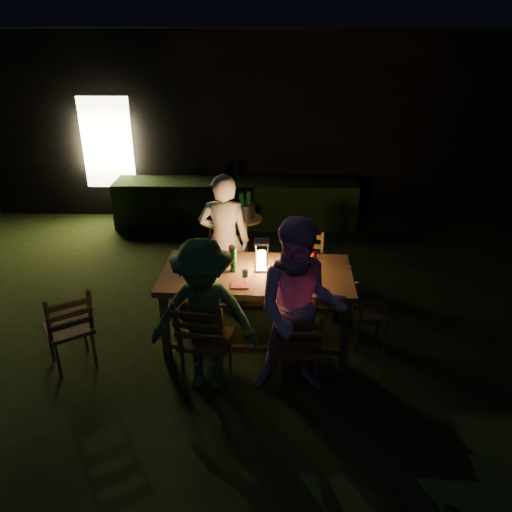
{
  "coord_description": "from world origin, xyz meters",
  "views": [
    {
      "loc": [
        0.06,
        -4.6,
        3.3
      ],
      "look_at": [
        -0.06,
        0.44,
        0.93
      ],
      "focal_mm": 35.0,
      "sensor_mm": 36.0,
      "label": 1
    }
  ],
  "objects_px": {
    "chair_near_right": "(297,360)",
    "chair_end": "(367,322)",
    "bottle_bucket_a": "(242,209)",
    "chair_far_left": "(225,280)",
    "bottle_table": "(233,260)",
    "dining_table": "(257,279)",
    "lantern": "(262,257)",
    "side_table": "(245,223)",
    "bottle_bucket_b": "(249,207)",
    "chair_spare": "(72,342)",
    "chair_near_left": "(206,354)",
    "person_house_side": "(224,241)",
    "chair_far_right": "(304,285)",
    "person_opp_left": "(204,317)",
    "ice_bucket": "(245,211)",
    "person_opp_right": "(300,310)"
  },
  "relations": [
    {
      "from": "lantern",
      "to": "person_opp_right",
      "type": "bearing_deg",
      "value": -67.47
    },
    {
      "from": "chair_spare",
      "to": "person_house_side",
      "type": "xyz_separation_m",
      "value": [
        1.49,
        1.38,
        0.56
      ]
    },
    {
      "from": "bottle_table",
      "to": "chair_far_left",
      "type": "bearing_deg",
      "value": 102.23
    },
    {
      "from": "chair_end",
      "to": "lantern",
      "type": "relative_size",
      "value": 2.57
    },
    {
      "from": "person_opp_left",
      "to": "bottle_bucket_a",
      "type": "relative_size",
      "value": 4.91
    },
    {
      "from": "person_house_side",
      "to": "lantern",
      "type": "height_order",
      "value": "person_house_side"
    },
    {
      "from": "chair_end",
      "to": "person_opp_right",
      "type": "bearing_deg",
      "value": -49.16
    },
    {
      "from": "chair_near_left",
      "to": "chair_spare",
      "type": "bearing_deg",
      "value": -179.4
    },
    {
      "from": "ice_bucket",
      "to": "bottle_bucket_b",
      "type": "xyz_separation_m",
      "value": [
        0.05,
        0.04,
        0.05
      ]
    },
    {
      "from": "dining_table",
      "to": "person_opp_right",
      "type": "distance_m",
      "value": 0.94
    },
    {
      "from": "side_table",
      "to": "dining_table",
      "type": "bearing_deg",
      "value": -84.22
    },
    {
      "from": "person_house_side",
      "to": "bottle_bucket_a",
      "type": "xyz_separation_m",
      "value": [
        0.15,
        1.27,
        -0.03
      ]
    },
    {
      "from": "chair_near_left",
      "to": "chair_far_right",
      "type": "bearing_deg",
      "value": 63.7
    },
    {
      "from": "dining_table",
      "to": "lantern",
      "type": "distance_m",
      "value": 0.25
    },
    {
      "from": "chair_near_right",
      "to": "side_table",
      "type": "distance_m",
      "value": 3.02
    },
    {
      "from": "chair_end",
      "to": "lantern",
      "type": "xyz_separation_m",
      "value": [
        -1.18,
        0.1,
        0.74
      ]
    },
    {
      "from": "chair_end",
      "to": "bottle_bucket_a",
      "type": "distance_m",
      "value": 2.68
    },
    {
      "from": "person_house_side",
      "to": "bottle_bucket_b",
      "type": "xyz_separation_m",
      "value": [
        0.25,
        1.35,
        -0.03
      ]
    },
    {
      "from": "ice_bucket",
      "to": "chair_end",
      "type": "bearing_deg",
      "value": -56.59
    },
    {
      "from": "dining_table",
      "to": "chair_near_left",
      "type": "height_order",
      "value": "chair_near_left"
    },
    {
      "from": "chair_near_right",
      "to": "chair_end",
      "type": "distance_m",
      "value": 1.1
    },
    {
      "from": "side_table",
      "to": "bottle_bucket_b",
      "type": "distance_m",
      "value": 0.25
    },
    {
      "from": "lantern",
      "to": "bottle_bucket_a",
      "type": "bearing_deg",
      "value": 98.81
    },
    {
      "from": "bottle_bucket_a",
      "to": "side_table",
      "type": "bearing_deg",
      "value": 38.66
    },
    {
      "from": "chair_far_left",
      "to": "bottle_table",
      "type": "height_order",
      "value": "bottle_table"
    },
    {
      "from": "chair_far_left",
      "to": "bottle_bucket_b",
      "type": "height_order",
      "value": "chair_far_left"
    },
    {
      "from": "dining_table",
      "to": "bottle_bucket_b",
      "type": "relative_size",
      "value": 6.53
    },
    {
      "from": "dining_table",
      "to": "chair_far_left",
      "type": "bearing_deg",
      "value": 120.13
    },
    {
      "from": "chair_near_right",
      "to": "dining_table",
      "type": "bearing_deg",
      "value": 119.91
    },
    {
      "from": "chair_spare",
      "to": "lantern",
      "type": "xyz_separation_m",
      "value": [
        1.96,
        0.59,
        0.71
      ]
    },
    {
      "from": "chair_far_left",
      "to": "bottle_bucket_a",
      "type": "distance_m",
      "value": 1.42
    },
    {
      "from": "chair_end",
      "to": "bottle_bucket_a",
      "type": "xyz_separation_m",
      "value": [
        -1.5,
        2.16,
        0.55
      ]
    },
    {
      "from": "chair_spare",
      "to": "bottle_table",
      "type": "relative_size",
      "value": 3.52
    },
    {
      "from": "lantern",
      "to": "side_table",
      "type": "height_order",
      "value": "lantern"
    },
    {
      "from": "chair_far_left",
      "to": "ice_bucket",
      "type": "bearing_deg",
      "value": -91.54
    },
    {
      "from": "lantern",
      "to": "bottle_table",
      "type": "xyz_separation_m",
      "value": [
        -0.3,
        -0.04,
        -0.02
      ]
    },
    {
      "from": "chair_far_left",
      "to": "ice_bucket",
      "type": "relative_size",
      "value": 3.59
    },
    {
      "from": "dining_table",
      "to": "side_table",
      "type": "height_order",
      "value": "dining_table"
    },
    {
      "from": "chair_far_left",
      "to": "person_house_side",
      "type": "bearing_deg",
      "value": -83.06
    },
    {
      "from": "chair_near_left",
      "to": "person_opp_right",
      "type": "xyz_separation_m",
      "value": [
        0.9,
        -0.08,
        0.57
      ]
    },
    {
      "from": "person_opp_left",
      "to": "side_table",
      "type": "height_order",
      "value": "person_opp_left"
    },
    {
      "from": "side_table",
      "to": "ice_bucket",
      "type": "height_order",
      "value": "ice_bucket"
    },
    {
      "from": "dining_table",
      "to": "lantern",
      "type": "bearing_deg",
      "value": 45.0
    },
    {
      "from": "person_house_side",
      "to": "ice_bucket",
      "type": "height_order",
      "value": "person_house_side"
    },
    {
      "from": "person_house_side",
      "to": "ice_bucket",
      "type": "distance_m",
      "value": 1.33
    },
    {
      "from": "chair_near_right",
      "to": "chair_spare",
      "type": "distance_m",
      "value": 2.34
    },
    {
      "from": "chair_near_left",
      "to": "chair_end",
      "type": "bearing_deg",
      "value": 31.35
    },
    {
      "from": "chair_far_right",
      "to": "chair_near_left",
      "type": "bearing_deg",
      "value": 61.55
    },
    {
      "from": "side_table",
      "to": "bottle_bucket_b",
      "type": "height_order",
      "value": "bottle_bucket_b"
    },
    {
      "from": "side_table",
      "to": "chair_far_left",
      "type": "bearing_deg",
      "value": -98.44
    }
  ]
}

